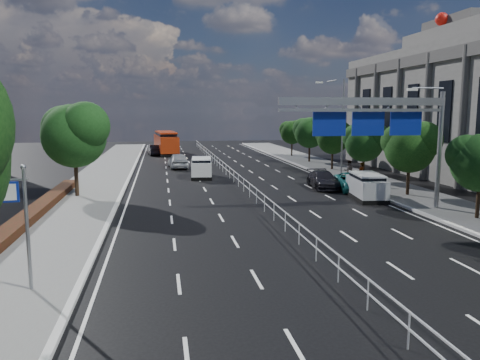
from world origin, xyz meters
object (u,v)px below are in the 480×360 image
object	(u,v)px
near_car_silver	(178,161)
pedestrian_b	(349,171)
white_minivan	(202,168)
near_car_dark	(154,150)
parked_car_dark	(323,180)
parked_car_teal	(353,182)
silver_minivan	(367,187)
toilet_sign	(11,207)
red_bus	(166,142)
pedestrian_a	(361,173)
overhead_gantry	(381,119)

from	to	relation	value
near_car_silver	pedestrian_b	bearing A→B (deg)	133.00
white_minivan	near_car_silver	bearing A→B (deg)	108.75
near_car_dark	parked_car_dark	world-z (taller)	near_car_dark
near_car_dark	parked_car_teal	distance (m)	36.02
white_minivan	silver_minivan	size ratio (longest dim) A/B	0.97
toilet_sign	parked_car_teal	size ratio (longest dim) A/B	0.88
pedestrian_b	near_car_dark	bearing A→B (deg)	-51.49
toilet_sign	pedestrian_b	world-z (taller)	toilet_sign
red_bus	parked_car_dark	xyz separation A→B (m)	(11.86, -32.49, -0.98)
near_car_dark	pedestrian_a	world-z (taller)	pedestrian_a
near_car_dark	toilet_sign	bearing A→B (deg)	77.71
pedestrian_b	red_bus	bearing A→B (deg)	-55.24
white_minivan	parked_car_dark	bearing A→B (deg)	-35.10
overhead_gantry	red_bus	distance (m)	43.35
parked_car_teal	silver_minivan	bearing A→B (deg)	-90.24
red_bus	parked_car_dark	world-z (taller)	red_bus
near_car_dark	pedestrian_b	distance (m)	33.02
toilet_sign	silver_minivan	world-z (taller)	toilet_sign
overhead_gantry	near_car_silver	xyz separation A→B (m)	(-11.06, 24.18, -4.79)
near_car_dark	parked_car_dark	bearing A→B (deg)	105.83
near_car_dark	pedestrian_b	world-z (taller)	pedestrian_b
toilet_sign	white_minivan	distance (m)	27.98
silver_minivan	parked_car_teal	bearing A→B (deg)	89.69
pedestrian_a	toilet_sign	bearing A→B (deg)	5.68
near_car_silver	pedestrian_b	size ratio (longest dim) A/B	2.69
toilet_sign	parked_car_dark	size ratio (longest dim) A/B	0.94
overhead_gantry	silver_minivan	bearing A→B (deg)	74.27
silver_minivan	pedestrian_a	xyz separation A→B (m)	(2.05, 5.54, 0.15)
near_car_silver	parked_car_dark	distance (m)	18.69
near_car_silver	silver_minivan	bearing A→B (deg)	116.83
parked_car_teal	pedestrian_a	world-z (taller)	pedestrian_a
toilet_sign	near_car_dark	size ratio (longest dim) A/B	1.00
silver_minivan	parked_car_teal	distance (m)	3.32
near_car_silver	parked_car_dark	xyz separation A→B (m)	(10.82, -15.24, -0.14)
white_minivan	red_bus	xyz separation A→B (m)	(-2.89, 24.91, 0.75)
overhead_gantry	near_car_silver	bearing A→B (deg)	114.57
toilet_sign	near_car_silver	xyz separation A→B (m)	(6.64, 34.24, -2.13)
white_minivan	near_car_dark	world-z (taller)	white_minivan
overhead_gantry	pedestrian_b	world-z (taller)	overhead_gantry
silver_minivan	pedestrian_a	world-z (taller)	pedestrian_a
near_car_silver	near_car_dark	distance (m)	15.89
white_minivan	silver_minivan	xyz separation A→B (m)	(10.32, -12.59, -0.02)
white_minivan	pedestrian_b	bearing A→B (deg)	-18.34
red_bus	pedestrian_a	size ratio (longest dim) A/B	6.08
overhead_gantry	silver_minivan	distance (m)	6.26
near_car_silver	parked_car_teal	size ratio (longest dim) A/B	0.97
near_car_silver	toilet_sign	bearing A→B (deg)	74.83
near_car_dark	silver_minivan	world-z (taller)	silver_minivan
silver_minivan	toilet_sign	bearing A→B (deg)	-135.88
overhead_gantry	parked_car_dark	size ratio (longest dim) A/B	2.22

